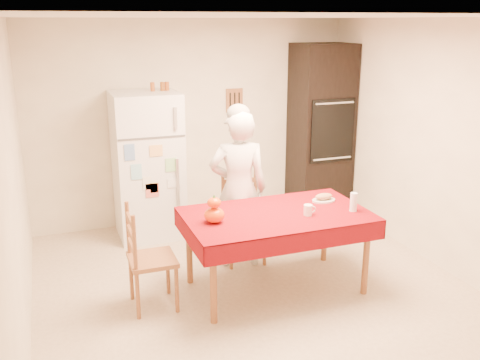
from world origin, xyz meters
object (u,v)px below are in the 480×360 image
pumpkin_lower (214,215)px  oven_cabinet (321,130)px  coffee_mug (308,210)px  bread_plate (324,200)px  refrigerator (148,165)px  chair_far (242,214)px  wine_glass (354,202)px  seated_woman (239,189)px  dining_table (276,220)px  chair_left (145,255)px

pumpkin_lower → oven_cabinet: bearing=42.1°
oven_cabinet → coffee_mug: 2.31m
bread_plate → refrigerator: bearing=131.5°
bread_plate → chair_far: bearing=137.3°
wine_glass → chair_far: bearing=129.2°
bread_plate → oven_cabinet: bearing=62.9°
seated_woman → wine_glass: size_ratio=9.29×
dining_table → wine_glass: size_ratio=9.66×
pumpkin_lower → seated_woman: bearing=54.7°
oven_cabinet → chair_far: (-1.49, -1.07, -0.59)m
pumpkin_lower → bread_plate: (1.18, 0.17, -0.06)m
oven_cabinet → chair_left: bearing=-146.6°
wine_glass → bread_plate: 0.37m
refrigerator → seated_woman: 1.34m
dining_table → pumpkin_lower: size_ratio=9.34×
seated_woman → dining_table: bearing=115.9°
coffee_mug → pumpkin_lower: pumpkin_lower is taller
refrigerator → pumpkin_lower: (0.25, -1.79, -0.02)m
pumpkin_lower → wine_glass: wine_glass is taller
oven_cabinet → wine_glass: bearing=-110.0°
chair_far → seated_woman: 0.34m
seated_woman → chair_far: bearing=-113.2°
seated_woman → pumpkin_lower: seated_woman is taller
pumpkin_lower → wine_glass: 1.32m
coffee_mug → pumpkin_lower: 0.86m
oven_cabinet → seated_woman: (-1.57, -1.18, -0.28)m
chair_left → pumpkin_lower: chair_left is taller
dining_table → seated_woman: (-0.14, 0.64, 0.12)m
bread_plate → pumpkin_lower: bearing=-171.7°
refrigerator → seated_woman: bearing=-57.8°
chair_far → seated_woman: bearing=-121.7°
oven_cabinet → bread_plate: (-0.85, -1.66, -0.33)m
refrigerator → chair_far: refrigerator is taller
chair_left → pumpkin_lower: size_ratio=5.22×
coffee_mug → dining_table: bearing=149.4°
oven_cabinet → dining_table: (-1.43, -1.82, -0.41)m
chair_far → pumpkin_lower: (-0.54, -0.76, 0.32)m
seated_woman → bread_plate: bearing=159.3°
refrigerator → oven_cabinet: size_ratio=0.77×
coffee_mug → pumpkin_lower: bearing=171.6°
refrigerator → chair_left: refrigerator is taller
refrigerator → chair_left: size_ratio=1.79×
wine_glass → pumpkin_lower: bearing=172.6°
oven_cabinet → seated_woman: 1.98m
chair_far → chair_left: size_ratio=1.00×
refrigerator → bread_plate: refrigerator is taller
dining_table → chair_far: chair_far is taller
chair_far → seated_woman: seated_woman is taller
seated_woman → coffee_mug: size_ratio=16.34×
refrigerator → dining_table: 1.97m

